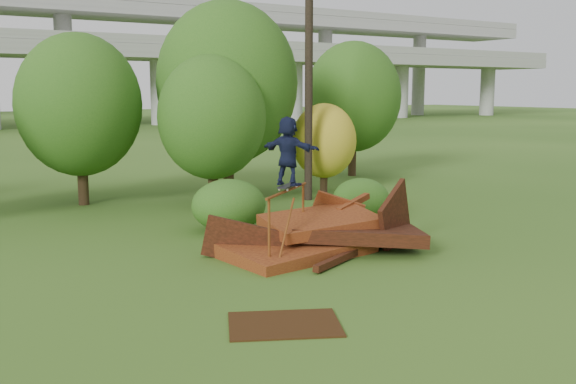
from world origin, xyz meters
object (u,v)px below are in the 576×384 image
flat_plate (284,324)px  utility_pole (309,54)px  scrap_pile (325,235)px  skater (288,151)px

flat_plate → utility_pole: bearing=54.6°
scrap_pile → skater: 2.33m
scrap_pile → skater: (-0.98, 0.12, 2.11)m
scrap_pile → utility_pole: bearing=59.6°
skater → utility_pole: utility_pole is taller
skater → flat_plate: bearing=120.9°
skater → flat_plate: size_ratio=0.86×
skater → scrap_pile: bearing=-123.4°
scrap_pile → flat_plate: 5.09m
scrap_pile → utility_pole: 8.85m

